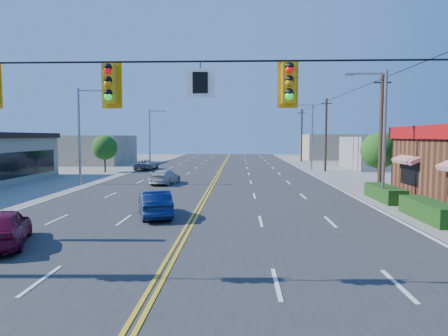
{
  "coord_description": "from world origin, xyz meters",
  "views": [
    {
      "loc": [
        2.23,
        -10.55,
        4.05
      ],
      "look_at": [
        1.33,
        12.76,
        2.2
      ],
      "focal_mm": 32.0,
      "sensor_mm": 36.0,
      "label": 1
    }
  ],
  "objects_px": {
    "signal_span": "(151,105)",
    "car_magenta": "(2,229)",
    "car_white": "(165,178)",
    "car_silver": "(147,165)",
    "car_blue": "(155,204)"
  },
  "relations": [
    {
      "from": "signal_span",
      "to": "car_magenta",
      "type": "height_order",
      "value": "signal_span"
    },
    {
      "from": "car_white",
      "to": "car_silver",
      "type": "distance_m",
      "value": 15.27
    },
    {
      "from": "car_silver",
      "to": "car_magenta",
      "type": "bearing_deg",
      "value": 99.58
    },
    {
      "from": "car_blue",
      "to": "car_silver",
      "type": "relative_size",
      "value": 0.91
    },
    {
      "from": "car_silver",
      "to": "car_blue",
      "type": "bearing_deg",
      "value": 109.15
    },
    {
      "from": "car_blue",
      "to": "car_silver",
      "type": "height_order",
      "value": "car_blue"
    },
    {
      "from": "car_magenta",
      "to": "car_silver",
      "type": "xyz_separation_m",
      "value": [
        -2.58,
        33.67,
        -0.08
      ]
    },
    {
      "from": "car_white",
      "to": "car_silver",
      "type": "xyz_separation_m",
      "value": [
        -4.93,
        14.46,
        0.01
      ]
    },
    {
      "from": "car_white",
      "to": "car_silver",
      "type": "bearing_deg",
      "value": -61.09
    },
    {
      "from": "signal_span",
      "to": "car_white",
      "type": "xyz_separation_m",
      "value": [
        -3.91,
        22.6,
        -4.28
      ]
    },
    {
      "from": "car_blue",
      "to": "car_white",
      "type": "height_order",
      "value": "car_blue"
    },
    {
      "from": "car_blue",
      "to": "car_white",
      "type": "bearing_deg",
      "value": -98.94
    },
    {
      "from": "signal_span",
      "to": "car_magenta",
      "type": "distance_m",
      "value": 8.26
    },
    {
      "from": "signal_span",
      "to": "car_blue",
      "type": "xyz_separation_m",
      "value": [
        -1.87,
        8.98,
        -4.22
      ]
    },
    {
      "from": "car_magenta",
      "to": "car_blue",
      "type": "bearing_deg",
      "value": -149.36
    }
  ]
}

